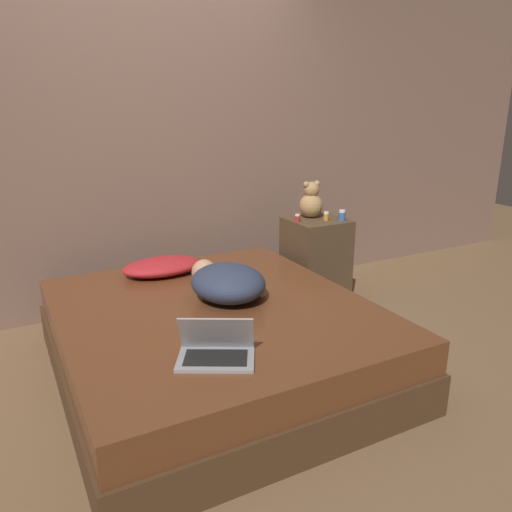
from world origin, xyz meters
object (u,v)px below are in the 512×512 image
(pillow, at_px, (162,266))
(bottle_blue, at_px, (342,215))
(teddy_bear, at_px, (311,202))
(bottle_amber, at_px, (326,216))
(laptop, at_px, (216,349))
(person_lying, at_px, (226,282))
(bottle_red, at_px, (297,218))

(pillow, distance_m, bottle_blue, 1.40)
(teddy_bear, bearing_deg, bottle_amber, -71.46)
(pillow, xyz_separation_m, bottle_blue, (1.37, -0.18, 0.25))
(laptop, height_order, bottle_amber, bottle_amber)
(bottle_blue, distance_m, bottle_amber, 0.12)
(person_lying, bearing_deg, teddy_bear, 27.00)
(person_lying, bearing_deg, bottle_amber, 19.92)
(pillow, xyz_separation_m, teddy_bear, (1.22, 0.03, 0.33))
(pillow, xyz_separation_m, laptop, (-0.15, -1.26, -0.01))
(laptop, distance_m, bottle_blue, 1.88)
(person_lying, distance_m, laptop, 0.75)
(pillow, distance_m, bottle_red, 1.08)
(bottle_blue, relative_size, bottle_amber, 1.26)
(bottle_red, distance_m, bottle_amber, 0.23)
(person_lying, height_order, bottle_red, bottle_red)
(pillow, relative_size, person_lying, 0.83)
(bottle_red, bearing_deg, laptop, -134.75)
(pillow, height_order, laptop, laptop)
(bottle_blue, bearing_deg, pillow, 172.51)
(bottle_blue, bearing_deg, laptop, -144.55)
(bottle_red, bearing_deg, teddy_bear, 23.63)
(bottle_amber, bearing_deg, bottle_red, 163.25)
(teddy_bear, height_order, bottle_red, teddy_bear)
(bottle_red, xyz_separation_m, bottle_amber, (0.22, -0.07, 0.00))
(laptop, xyz_separation_m, bottle_amber, (1.42, 1.15, 0.25))
(pillow, bearing_deg, bottle_blue, -7.49)
(pillow, height_order, bottle_red, bottle_red)
(bottle_blue, xyz_separation_m, bottle_red, (-0.32, 0.13, -0.01))
(pillow, height_order, bottle_blue, bottle_blue)
(bottle_blue, relative_size, bottle_red, 1.47)
(person_lying, relative_size, bottle_red, 11.83)
(bottle_amber, bearing_deg, teddy_bear, 108.54)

